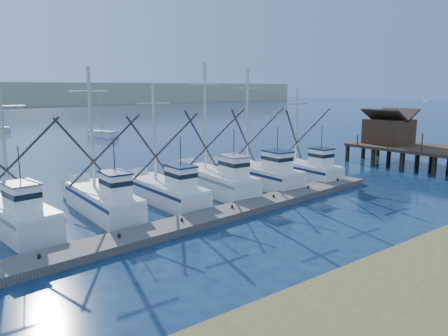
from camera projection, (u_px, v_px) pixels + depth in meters
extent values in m
plane|color=#0D203C|center=(364.00, 229.00, 24.87)|extent=(500.00, 500.00, 0.00)
cube|color=#57534E|center=(208.00, 218.00, 26.20)|extent=(32.33, 5.08, 0.43)
cube|color=#4C331E|center=(389.00, 131.00, 46.56)|extent=(4.00, 4.00, 2.60)
cube|color=white|center=(15.00, 218.00, 24.41)|extent=(3.20, 7.93, 1.50)
cube|color=white|center=(22.00, 199.00, 22.60)|extent=(1.57, 2.02, 1.50)
cylinder|color=#B7B2A8|center=(3.00, 142.00, 24.68)|extent=(0.22, 0.22, 6.72)
cube|color=white|center=(103.00, 203.00, 27.60)|extent=(2.50, 7.93, 1.44)
cube|color=white|center=(116.00, 186.00, 25.76)|extent=(1.38, 1.96, 1.50)
cylinder|color=#B7B2A8|center=(91.00, 129.00, 27.80)|extent=(0.22, 0.22, 7.79)
cube|color=white|center=(165.00, 193.00, 30.41)|extent=(2.37, 8.01, 1.33)
cube|color=white|center=(181.00, 178.00, 28.56)|extent=(1.36, 1.96, 1.50)
cylinder|color=#B7B2A8|center=(154.00, 133.00, 30.72)|extent=(0.22, 0.22, 6.86)
cube|color=white|center=(216.00, 183.00, 33.20)|extent=(2.99, 8.38, 1.55)
cube|color=white|center=(234.00, 167.00, 31.29)|extent=(1.53, 2.10, 1.50)
cylinder|color=#B7B2A8|center=(205.00, 118.00, 33.40)|extent=(0.22, 0.22, 8.20)
cube|color=white|center=(258.00, 176.00, 35.98)|extent=(2.80, 8.58, 1.48)
cube|color=white|center=(277.00, 162.00, 34.02)|extent=(1.54, 2.12, 1.50)
cylinder|color=#B7B2A8|center=(247.00, 118.00, 36.25)|extent=(0.22, 0.22, 7.95)
cube|color=white|center=(305.00, 172.00, 38.19)|extent=(2.56, 6.87, 1.34)
cube|color=white|center=(321.00, 158.00, 36.58)|extent=(1.42, 1.70, 1.50)
cylinder|color=#B7B2A8|center=(296.00, 126.00, 38.38)|extent=(0.22, 0.22, 6.49)
cube|color=white|center=(103.00, 134.00, 70.29)|extent=(3.54, 5.56, 0.90)
cylinder|color=#B7B2A8|center=(101.00, 109.00, 69.79)|extent=(0.12, 0.12, 7.20)
sphere|color=white|center=(424.00, 102.00, 40.00)|extent=(0.18, 0.18, 0.18)
cube|color=white|center=(423.00, 102.00, 39.84)|extent=(0.44, 0.11, 0.12)
cube|color=white|center=(426.00, 101.00, 40.16)|extent=(0.44, 0.11, 0.12)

